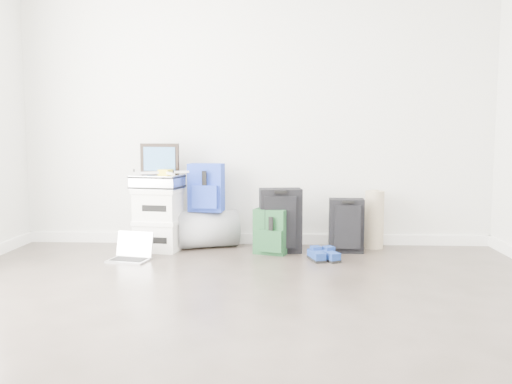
{
  "coord_description": "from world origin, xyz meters",
  "views": [
    {
      "loc": [
        0.24,
        -2.71,
        1.05
      ],
      "look_at": [
        0.03,
        1.9,
        0.57
      ],
      "focal_mm": 38.0,
      "sensor_mm": 36.0,
      "label": 1
    }
  ],
  "objects_px": {
    "duffel_bag": "(207,229)",
    "carry_on": "(346,226)",
    "laptop": "(131,253)",
    "boxes_stack": "(158,219)",
    "large_suitcase": "(280,220)",
    "briefcase": "(158,182)"
  },
  "relations": [
    {
      "from": "duffel_bag",
      "to": "carry_on",
      "type": "xyz_separation_m",
      "value": [
        1.29,
        -0.15,
        0.07
      ]
    },
    {
      "from": "duffel_bag",
      "to": "laptop",
      "type": "relative_size",
      "value": 1.53
    },
    {
      "from": "boxes_stack",
      "to": "laptop",
      "type": "relative_size",
      "value": 1.56
    },
    {
      "from": "large_suitcase",
      "to": "laptop",
      "type": "height_order",
      "value": "large_suitcase"
    },
    {
      "from": "large_suitcase",
      "to": "carry_on",
      "type": "relative_size",
      "value": 1.19
    },
    {
      "from": "large_suitcase",
      "to": "carry_on",
      "type": "bearing_deg",
      "value": -4.11
    },
    {
      "from": "large_suitcase",
      "to": "carry_on",
      "type": "distance_m",
      "value": 0.6
    },
    {
      "from": "duffel_bag",
      "to": "laptop",
      "type": "height_order",
      "value": "duffel_bag"
    },
    {
      "from": "boxes_stack",
      "to": "laptop",
      "type": "distance_m",
      "value": 0.48
    },
    {
      "from": "briefcase",
      "to": "carry_on",
      "type": "distance_m",
      "value": 1.76
    },
    {
      "from": "large_suitcase",
      "to": "laptop",
      "type": "distance_m",
      "value": 1.34
    },
    {
      "from": "briefcase",
      "to": "duffel_bag",
      "type": "relative_size",
      "value": 0.75
    },
    {
      "from": "laptop",
      "to": "briefcase",
      "type": "bearing_deg",
      "value": 81.16
    },
    {
      "from": "boxes_stack",
      "to": "carry_on",
      "type": "xyz_separation_m",
      "value": [
        1.71,
        0.01,
        -0.05
      ]
    },
    {
      "from": "boxes_stack",
      "to": "large_suitcase",
      "type": "xyz_separation_m",
      "value": [
        1.12,
        -0.01,
        0.0
      ]
    },
    {
      "from": "briefcase",
      "to": "duffel_bag",
      "type": "height_order",
      "value": "briefcase"
    },
    {
      "from": "boxes_stack",
      "to": "large_suitcase",
      "type": "relative_size",
      "value": 0.99
    },
    {
      "from": "large_suitcase",
      "to": "briefcase",
      "type": "bearing_deg",
      "value": 172.68
    },
    {
      "from": "boxes_stack",
      "to": "large_suitcase",
      "type": "height_order",
      "value": "large_suitcase"
    },
    {
      "from": "boxes_stack",
      "to": "duffel_bag",
      "type": "xyz_separation_m",
      "value": [
        0.42,
        0.16,
        -0.11
      ]
    },
    {
      "from": "boxes_stack",
      "to": "large_suitcase",
      "type": "bearing_deg",
      "value": 8.04
    },
    {
      "from": "large_suitcase",
      "to": "laptop",
      "type": "bearing_deg",
      "value": -170.13
    }
  ]
}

